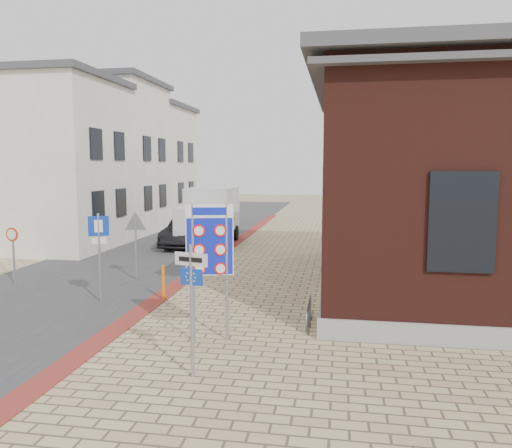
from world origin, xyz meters
The scene contains 15 objects.
ground centered at (0.00, 0.00, 0.00)m, with size 120.00×120.00×0.00m, color tan.
road_strip centered at (-5.50, 15.00, 0.01)m, with size 7.00×60.00×0.02m, color #38383A.
curb_strip centered at (-2.00, 10.00, 0.01)m, with size 0.60×40.00×0.02m, color maroon.
townhouse_near centered at (-10.99, 12.00, 4.17)m, with size 7.40×6.40×8.30m.
townhouse_mid centered at (-10.99, 18.00, 4.57)m, with size 7.40×6.40×9.10m.
townhouse_far centered at (-10.99, 24.00, 4.17)m, with size 7.40×6.40×8.30m.
bike_rack centered at (2.65, 2.20, 0.26)m, with size 0.08×1.80×0.60m.
sedan centered at (-4.02, 13.61, 0.77)m, with size 1.62×4.65×1.53m, color black.
box_truck centered at (-3.21, 14.42, 1.50)m, with size 2.54×5.62×2.90m.
border_sign centered at (0.50, 0.50, 2.29)m, with size 1.06×0.32×3.16m.
essen_sign centered at (0.67, -1.50, 1.70)m, with size 0.68×0.22×2.56m.
parking_sign centered at (-3.50, 3.05, 1.82)m, with size 0.55×0.28×2.65m.
yield_sign centered at (-3.64, 6.00, 1.81)m, with size 0.84×0.24×2.38m.
speed_sign centered at (-7.33, 4.50, 1.30)m, with size 0.47×0.08×1.99m.
bollard centered at (-1.80, 3.68, 0.52)m, with size 0.09×0.09×1.05m, color orange.
Camera 1 is at (3.40, -10.32, 4.00)m, focal length 35.00 mm.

